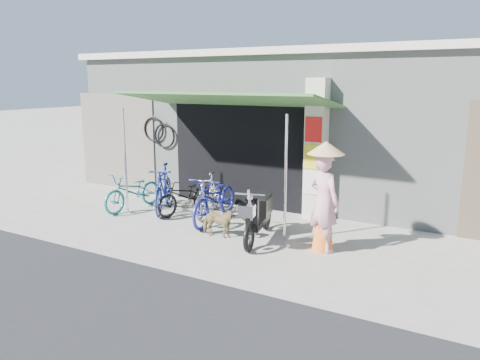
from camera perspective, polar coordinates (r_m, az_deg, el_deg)
The scene contains 13 objects.
ground at distance 8.66m, azimuth -2.13°, elevation -7.83°, with size 80.00×80.00×0.00m, color #A39E93.
bicycle_shop at distance 12.81m, azimuth 9.90°, elevation 6.89°, with size 12.30×5.30×3.66m.
shop_pillar at distance 10.09m, azimuth 9.30°, elevation 3.65°, with size 0.42×0.44×3.00m.
awning at distance 10.02m, azimuth -1.76°, elevation 9.58°, with size 4.60×1.88×2.72m.
neighbour_left at distance 13.40m, azimuth -14.72°, elevation 4.59°, with size 2.60×0.06×2.60m, color #6B665B.
bike_teal at distance 11.09m, azimuth -12.87°, elevation -1.31°, with size 0.58×1.68×0.88m, color #1B7C75.
bike_blue at distance 10.81m, azimuth -9.34°, elevation -1.00°, with size 0.50×1.78×1.07m, color navy.
bike_black at distance 10.59m, azimuth -6.68°, elevation -1.86°, with size 0.55×1.58×0.83m, color black.
bike_silver at distance 10.40m, azimuth -3.91°, elevation -1.80°, with size 0.43×1.54×0.92m, color silver.
bike_navy at distance 9.86m, azimuth -3.01°, elevation -2.30°, with size 0.67×1.92×1.01m, color navy.
street_dog at distance 8.95m, azimuth -2.77°, elevation -5.17°, with size 0.32×0.71×0.60m, color #9F7354.
moped at distance 8.79m, azimuth 2.33°, elevation -4.26°, with size 0.67×1.83×1.05m.
nun at distance 8.21m, azimuth 10.23°, elevation -2.22°, with size 0.76×0.66×1.94m.
Camera 1 is at (4.29, -6.93, 2.94)m, focal length 35.00 mm.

